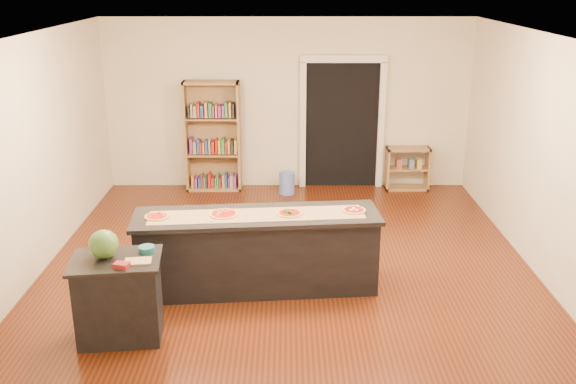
{
  "coord_description": "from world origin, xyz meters",
  "views": [
    {
      "loc": [
        -0.01,
        -6.96,
        3.45
      ],
      "look_at": [
        0.0,
        0.2,
        1.0
      ],
      "focal_mm": 40.0,
      "sensor_mm": 36.0,
      "label": 1
    }
  ],
  "objects_px": {
    "side_counter": "(119,298)",
    "bookshelf": "(213,137)",
    "watermelon": "(104,244)",
    "kitchen_island": "(257,251)",
    "waste_bin": "(287,183)",
    "low_shelf": "(407,168)"
  },
  "relations": [
    {
      "from": "bookshelf",
      "to": "waste_bin",
      "type": "height_order",
      "value": "bookshelf"
    },
    {
      "from": "side_counter",
      "to": "waste_bin",
      "type": "distance_m",
      "value": 4.7
    },
    {
      "from": "watermelon",
      "to": "low_shelf",
      "type": "bearing_deg",
      "value": 50.75
    },
    {
      "from": "kitchen_island",
      "to": "bookshelf",
      "type": "relative_size",
      "value": 1.51
    },
    {
      "from": "side_counter",
      "to": "watermelon",
      "type": "xyz_separation_m",
      "value": [
        -0.11,
        0.03,
        0.56
      ]
    },
    {
      "from": "bookshelf",
      "to": "kitchen_island",
      "type": "bearing_deg",
      "value": -76.17
    },
    {
      "from": "side_counter",
      "to": "watermelon",
      "type": "relative_size",
      "value": 3.02
    },
    {
      "from": "low_shelf",
      "to": "bookshelf",
      "type": "bearing_deg",
      "value": -179.87
    },
    {
      "from": "side_counter",
      "to": "bookshelf",
      "type": "height_order",
      "value": "bookshelf"
    },
    {
      "from": "side_counter",
      "to": "low_shelf",
      "type": "height_order",
      "value": "side_counter"
    },
    {
      "from": "kitchen_island",
      "to": "bookshelf",
      "type": "distance_m",
      "value": 3.72
    },
    {
      "from": "low_shelf",
      "to": "waste_bin",
      "type": "height_order",
      "value": "low_shelf"
    },
    {
      "from": "watermelon",
      "to": "bookshelf",
      "type": "bearing_deg",
      "value": 83.36
    },
    {
      "from": "kitchen_island",
      "to": "waste_bin",
      "type": "relative_size",
      "value": 7.51
    },
    {
      "from": "bookshelf",
      "to": "watermelon",
      "type": "bearing_deg",
      "value": -96.64
    },
    {
      "from": "side_counter",
      "to": "waste_bin",
      "type": "xyz_separation_m",
      "value": [
        1.65,
        4.4,
        -0.25
      ]
    },
    {
      "from": "waste_bin",
      "to": "side_counter",
      "type": "bearing_deg",
      "value": -110.58
    },
    {
      "from": "kitchen_island",
      "to": "watermelon",
      "type": "height_order",
      "value": "watermelon"
    },
    {
      "from": "kitchen_island",
      "to": "waste_bin",
      "type": "xyz_separation_m",
      "value": [
        0.34,
        3.35,
        -0.27
      ]
    },
    {
      "from": "bookshelf",
      "to": "low_shelf",
      "type": "distance_m",
      "value": 3.28
    },
    {
      "from": "waste_bin",
      "to": "watermelon",
      "type": "height_order",
      "value": "watermelon"
    },
    {
      "from": "waste_bin",
      "to": "kitchen_island",
      "type": "bearing_deg",
      "value": -95.75
    }
  ]
}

